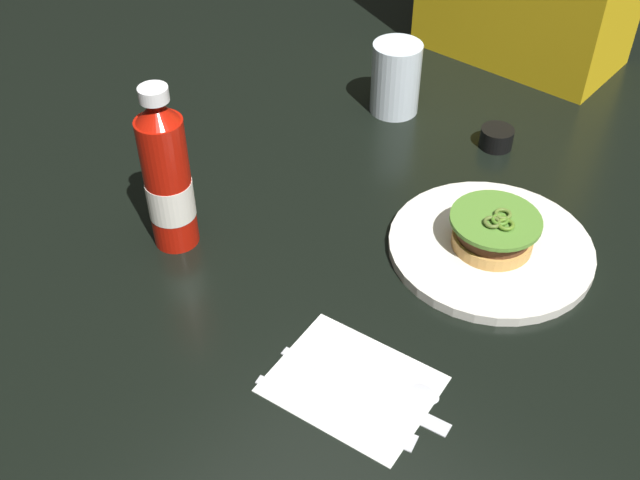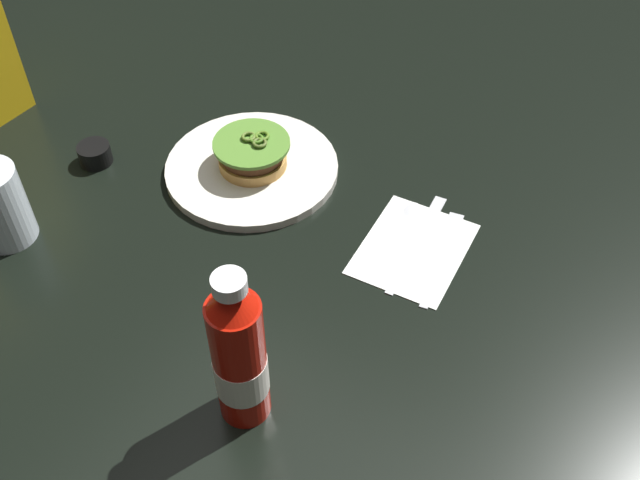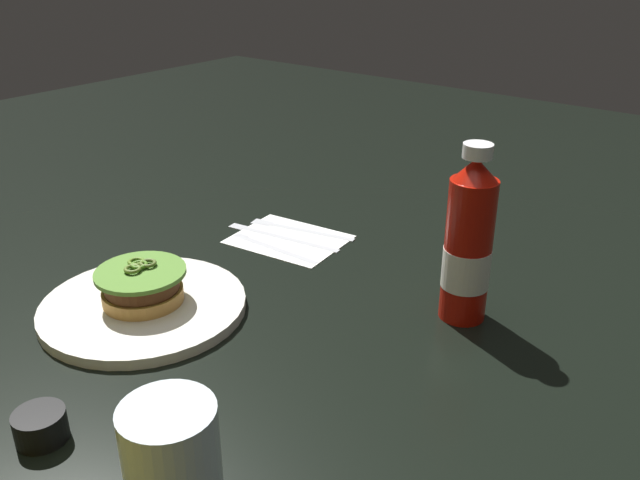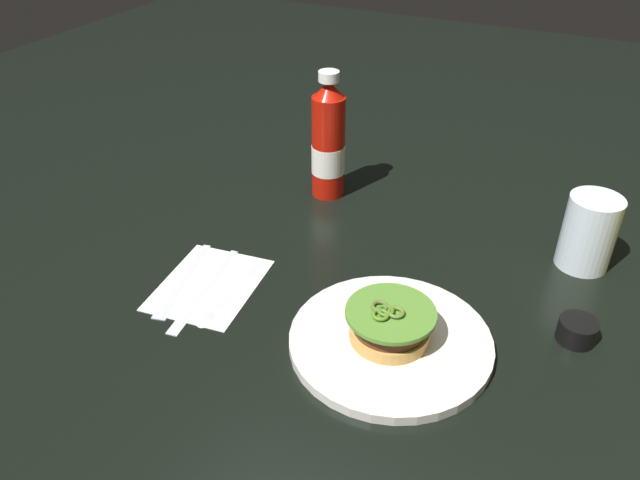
{
  "view_description": "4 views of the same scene",
  "coord_description": "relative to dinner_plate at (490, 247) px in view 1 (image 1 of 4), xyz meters",
  "views": [
    {
      "loc": [
        0.47,
        -0.7,
        0.69
      ],
      "look_at": [
        0.01,
        -0.15,
        0.05
      ],
      "focal_mm": 42.89,
      "sensor_mm": 36.0,
      "label": 1
    },
    {
      "loc": [
        -0.52,
        -0.56,
        0.78
      ],
      "look_at": [
        0.04,
        -0.19,
        0.08
      ],
      "focal_mm": 41.69,
      "sensor_mm": 36.0,
      "label": 2
    },
    {
      "loc": [
        -0.51,
        0.49,
        0.47
      ],
      "look_at": [
        0.01,
        -0.17,
        0.08
      ],
      "focal_mm": 37.78,
      "sensor_mm": 36.0,
      "label": 3
    },
    {
      "loc": [
        0.76,
        0.22,
        0.59
      ],
      "look_at": [
        0.03,
        -0.14,
        0.04
      ],
      "focal_mm": 35.22,
      "sensor_mm": 36.0,
      "label": 4
    }
  ],
  "objects": [
    {
      "name": "ground_plane",
      "position": [
        -0.16,
        -0.03,
        -0.01
      ],
      "size": [
        3.0,
        3.0,
        0.0
      ],
      "primitive_type": "plane",
      "color": "black"
    },
    {
      "name": "dinner_plate",
      "position": [
        0.0,
        0.0,
        0.0
      ],
      "size": [
        0.27,
        0.27,
        0.01
      ],
      "primitive_type": "cylinder",
      "color": "silver",
      "rests_on": "ground_plane"
    },
    {
      "name": "burger_sandwich",
      "position": [
        0.0,
        -0.0,
        0.03
      ],
      "size": [
        0.12,
        0.12,
        0.05
      ],
      "color": "tan",
      "rests_on": "dinner_plate"
    },
    {
      "name": "ketchup_bottle",
      "position": [
        -0.34,
        -0.26,
        0.1
      ],
      "size": [
        0.06,
        0.06,
        0.24
      ],
      "color": "#B21308",
      "rests_on": "ground_plane"
    },
    {
      "name": "water_glass",
      "position": [
        -0.31,
        0.21,
        0.05
      ],
      "size": [
        0.08,
        0.08,
        0.12
      ],
      "primitive_type": "cylinder",
      "color": "silver",
      "rests_on": "ground_plane"
    },
    {
      "name": "condiment_cup",
      "position": [
        -0.12,
        0.22,
        0.01
      ],
      "size": [
        0.05,
        0.05,
        0.03
      ],
      "primitive_type": "cylinder",
      "color": "black",
      "rests_on": "ground_plane"
    },
    {
      "name": "napkin",
      "position": [
        -0.0,
        -0.3,
        -0.01
      ],
      "size": [
        0.19,
        0.16,
        0.0
      ],
      "primitive_type": "cube",
      "rotation": [
        0.0,
        0.0,
        0.11
      ],
      "color": "white",
      "rests_on": "ground_plane"
    },
    {
      "name": "fork_utensil",
      "position": [
        0.02,
        -0.33,
        -0.0
      ],
      "size": [
        0.19,
        0.06,
        0.0
      ],
      "color": "silver",
      "rests_on": "napkin"
    },
    {
      "name": "butter_knife",
      "position": [
        0.02,
        -0.29,
        -0.0
      ],
      "size": [
        0.21,
        0.05,
        0.0
      ],
      "color": "silver",
      "rests_on": "napkin"
    },
    {
      "name": "spoon_utensil",
      "position": [
        0.02,
        -0.25,
        -0.0
      ],
      "size": [
        0.18,
        0.03,
        0.0
      ],
      "color": "silver",
      "rests_on": "napkin"
    }
  ]
}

